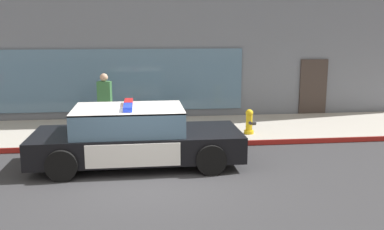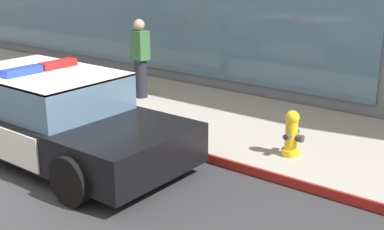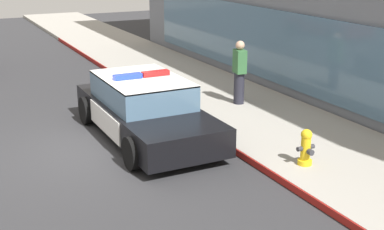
{
  "view_description": "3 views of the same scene",
  "coord_description": "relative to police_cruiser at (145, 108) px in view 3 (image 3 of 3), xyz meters",
  "views": [
    {
      "loc": [
        -0.15,
        -8.64,
        3.17
      ],
      "look_at": [
        1.07,
        1.57,
        1.08
      ],
      "focal_mm": 39.77,
      "sensor_mm": 36.0,
      "label": 1
    },
    {
      "loc": [
        6.22,
        -3.52,
        3.09
      ],
      "look_at": [
        1.36,
        2.7,
        0.62
      ],
      "focal_mm": 46.93,
      "sensor_mm": 36.0,
      "label": 2
    },
    {
      "loc": [
        10.52,
        -3.09,
        4.21
      ],
      "look_at": [
        1.09,
        1.64,
        0.86
      ],
      "focal_mm": 49.62,
      "sensor_mm": 36.0,
      "label": 3
    }
  ],
  "objects": [
    {
      "name": "ground",
      "position": [
        0.33,
        -1.14,
        -0.68
      ],
      "size": [
        48.0,
        48.0,
        0.0
      ],
      "primitive_type": "plane",
      "color": "#303033"
    },
    {
      "name": "sidewalk",
      "position": [
        0.33,
        3.02,
        -0.6
      ],
      "size": [
        48.0,
        3.45,
        0.15
      ],
      "primitive_type": "cube",
      "color": "#A39E93",
      "rests_on": "ground"
    },
    {
      "name": "curb_red_paint",
      "position": [
        0.33,
        1.28,
        -0.6
      ],
      "size": [
        28.8,
        0.04,
        0.14
      ],
      "primitive_type": "cube",
      "color": "maroon",
      "rests_on": "ground"
    },
    {
      "name": "police_cruiser",
      "position": [
        0.0,
        0.0,
        0.0
      ],
      "size": [
        4.85,
        2.12,
        1.49
      ],
      "rotation": [
        0.0,
        0.0,
        0.0
      ],
      "color": "black",
      "rests_on": "ground"
    },
    {
      "name": "fire_hydrant",
      "position": [
        3.28,
        2.03,
        -0.18
      ],
      "size": [
        0.34,
        0.39,
        0.73
      ],
      "color": "gold",
      "rests_on": "sidewalk"
    },
    {
      "name": "pedestrian_on_sidewalk",
      "position": [
        -0.93,
        3.1,
        0.33
      ],
      "size": [
        0.44,
        0.32,
        1.71
      ],
      "rotation": [
        0.0,
        0.0,
        4.54
      ],
      "color": "#23232D",
      "rests_on": "sidewalk"
    }
  ]
}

